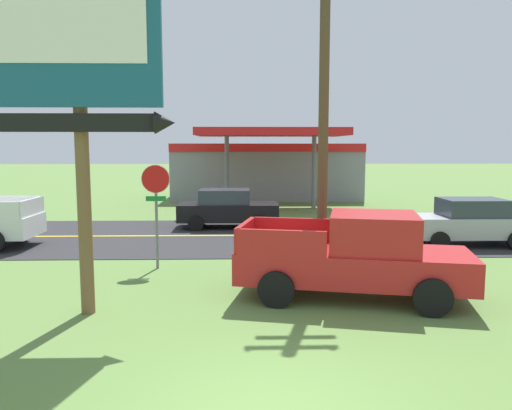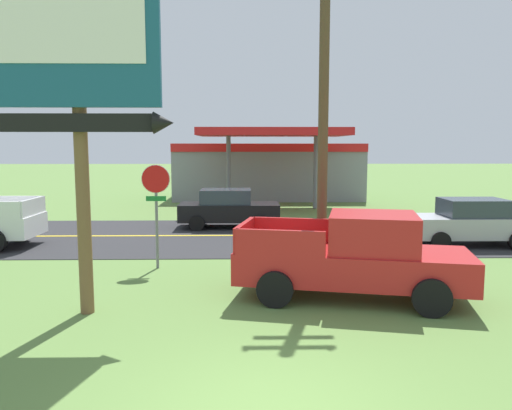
{
  "view_description": "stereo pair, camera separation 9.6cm",
  "coord_description": "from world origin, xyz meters",
  "px_view_note": "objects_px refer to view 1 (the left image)",
  "views": [
    {
      "loc": [
        -0.37,
        -6.11,
        3.48
      ],
      "look_at": [
        0.0,
        8.0,
        1.8
      ],
      "focal_mm": 35.19,
      "sensor_mm": 36.0,
      "label": 1
    },
    {
      "loc": [
        -0.28,
        -6.11,
        3.48
      ],
      "look_at": [
        0.0,
        8.0,
        1.8
      ],
      "focal_mm": 35.19,
      "sensor_mm": 36.0,
      "label": 2
    }
  ],
  "objects_px": {
    "car_black_near_lane": "(227,208)",
    "pickup_red_parked_on_lawn": "(356,257)",
    "stop_sign": "(156,198)",
    "motel_sign": "(80,77)",
    "utility_pole": "(324,99)",
    "gas_station": "(266,169)",
    "car_silver_mid_lane": "(468,222)"
  },
  "relations": [
    {
      "from": "stop_sign",
      "to": "gas_station",
      "type": "xyz_separation_m",
      "value": [
        3.97,
        19.21,
        -0.08
      ]
    },
    {
      "from": "stop_sign",
      "to": "car_black_near_lane",
      "type": "bearing_deg",
      "value": 75.91
    },
    {
      "from": "gas_station",
      "to": "car_black_near_lane",
      "type": "distance_m",
      "value": 12.38
    },
    {
      "from": "stop_sign",
      "to": "utility_pole",
      "type": "relative_size",
      "value": 0.33
    },
    {
      "from": "motel_sign",
      "to": "pickup_red_parked_on_lawn",
      "type": "height_order",
      "value": "motel_sign"
    },
    {
      "from": "motel_sign",
      "to": "car_black_near_lane",
      "type": "relative_size",
      "value": 1.66
    },
    {
      "from": "car_silver_mid_lane",
      "to": "gas_station",
      "type": "bearing_deg",
      "value": 111.49
    },
    {
      "from": "stop_sign",
      "to": "car_black_near_lane",
      "type": "xyz_separation_m",
      "value": [
        1.78,
        7.08,
        -1.2
      ]
    },
    {
      "from": "motel_sign",
      "to": "stop_sign",
      "type": "bearing_deg",
      "value": 79.35
    },
    {
      "from": "pickup_red_parked_on_lawn",
      "to": "motel_sign",
      "type": "bearing_deg",
      "value": -169.82
    },
    {
      "from": "utility_pole",
      "to": "car_black_near_lane",
      "type": "distance_m",
      "value": 9.34
    },
    {
      "from": "car_silver_mid_lane",
      "to": "car_black_near_lane",
      "type": "bearing_deg",
      "value": 154.91
    },
    {
      "from": "utility_pole",
      "to": "gas_station",
      "type": "relative_size",
      "value": 0.74
    },
    {
      "from": "motel_sign",
      "to": "utility_pole",
      "type": "height_order",
      "value": "utility_pole"
    },
    {
      "from": "car_black_near_lane",
      "to": "motel_sign",
      "type": "bearing_deg",
      "value": -102.87
    },
    {
      "from": "motel_sign",
      "to": "gas_station",
      "type": "bearing_deg",
      "value": 78.51
    },
    {
      "from": "motel_sign",
      "to": "stop_sign",
      "type": "xyz_separation_m",
      "value": [
        0.74,
        3.94,
        -2.79
      ]
    },
    {
      "from": "utility_pole",
      "to": "motel_sign",
      "type": "bearing_deg",
      "value": -150.62
    },
    {
      "from": "gas_station",
      "to": "car_silver_mid_lane",
      "type": "xyz_separation_m",
      "value": [
        6.35,
        -16.13,
        -1.11
      ]
    },
    {
      "from": "gas_station",
      "to": "stop_sign",
      "type": "bearing_deg",
      "value": -101.66
    },
    {
      "from": "stop_sign",
      "to": "pickup_red_parked_on_lawn",
      "type": "distance_m",
      "value": 5.88
    },
    {
      "from": "motel_sign",
      "to": "pickup_red_parked_on_lawn",
      "type": "xyz_separation_m",
      "value": [
        5.74,
        1.03,
        -3.85
      ]
    },
    {
      "from": "pickup_red_parked_on_lawn",
      "to": "car_silver_mid_lane",
      "type": "relative_size",
      "value": 1.31
    },
    {
      "from": "gas_station",
      "to": "car_silver_mid_lane",
      "type": "relative_size",
      "value": 2.86
    },
    {
      "from": "motel_sign",
      "to": "car_black_near_lane",
      "type": "height_order",
      "value": "motel_sign"
    },
    {
      "from": "stop_sign",
      "to": "motel_sign",
      "type": "bearing_deg",
      "value": -100.65
    },
    {
      "from": "utility_pole",
      "to": "car_silver_mid_lane",
      "type": "distance_m",
      "value": 8.05
    },
    {
      "from": "car_black_near_lane",
      "to": "pickup_red_parked_on_lawn",
      "type": "bearing_deg",
      "value": -72.12
    },
    {
      "from": "stop_sign",
      "to": "utility_pole",
      "type": "height_order",
      "value": "utility_pole"
    },
    {
      "from": "pickup_red_parked_on_lawn",
      "to": "car_silver_mid_lane",
      "type": "bearing_deg",
      "value": 48.39
    },
    {
      "from": "utility_pole",
      "to": "car_black_near_lane",
      "type": "xyz_separation_m",
      "value": [
        -2.75,
        8.06,
        -3.85
      ]
    },
    {
      "from": "car_silver_mid_lane",
      "to": "pickup_red_parked_on_lawn",
      "type": "bearing_deg",
      "value": -131.61
    }
  ]
}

